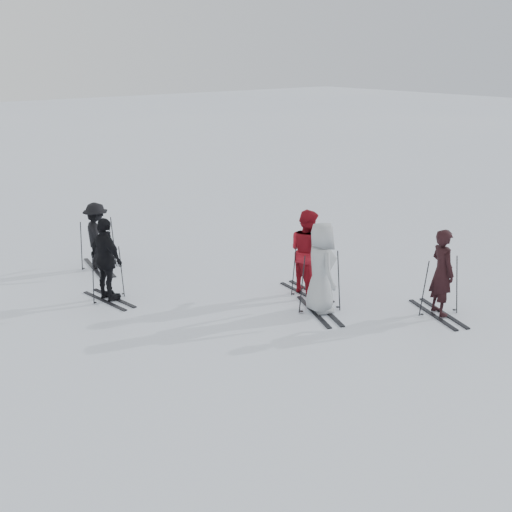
{
  "coord_description": "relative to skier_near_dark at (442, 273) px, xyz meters",
  "views": [
    {
      "loc": [
        -8.07,
        -9.15,
        5.2
      ],
      "look_at": [
        0.0,
        1.0,
        1.0
      ],
      "focal_mm": 45.0,
      "sensor_mm": 36.0,
      "label": 1
    }
  ],
  "objects": [
    {
      "name": "skier_grey",
      "position": [
        -1.8,
        1.62,
        0.05
      ],
      "size": [
        0.9,
        1.08,
        1.88
      ],
      "primitive_type": "imported",
      "rotation": [
        0.0,
        0.0,
        1.19
      ],
      "color": "#A0A4A9",
      "rests_on": "ground"
    },
    {
      "name": "ground",
      "position": [
        -2.43,
        1.96,
        -0.89
      ],
      "size": [
        120.0,
        120.0,
        0.0
      ],
      "primitive_type": "plane",
      "color": "silver",
      "rests_on": "ground"
    },
    {
      "name": "skis_uphill_far",
      "position": [
        -4.17,
        7.04,
        -0.24
      ],
      "size": [
        1.92,
        1.26,
        1.3
      ],
      "primitive_type": null,
      "rotation": [
        0.0,
        0.0,
        1.38
      ],
      "color": "black",
      "rests_on": "ground"
    },
    {
      "name": "skis_red",
      "position": [
        -1.28,
        2.59,
        -0.3
      ],
      "size": [
        1.71,
        1.02,
        1.19
      ],
      "primitive_type": null,
      "rotation": [
        0.0,
        0.0,
        1.47
      ],
      "color": "black",
      "rests_on": "ground"
    },
    {
      "name": "skier_uphill_far",
      "position": [
        -4.17,
        7.04,
        -0.08
      ],
      "size": [
        0.79,
        1.15,
        1.63
      ],
      "primitive_type": "imported",
      "rotation": [
        0.0,
        0.0,
        1.38
      ],
      "color": "black",
      "rests_on": "ground"
    },
    {
      "name": "skier_red",
      "position": [
        -1.28,
        2.59,
        0.05
      ],
      "size": [
        0.8,
        0.98,
        1.88
      ],
      "primitive_type": "imported",
      "rotation": [
        0.0,
        0.0,
        1.47
      ],
      "color": "maroon",
      "rests_on": "ground"
    },
    {
      "name": "skis_uphill_left",
      "position": [
        -4.94,
        4.93,
        -0.31
      ],
      "size": [
        1.7,
        1.05,
        1.17
      ],
      "primitive_type": null,
      "rotation": [
        0.0,
        0.0,
        1.7
      ],
      "color": "black",
      "rests_on": "ground"
    },
    {
      "name": "skier_uphill_left",
      "position": [
        -4.94,
        4.93,
        0.01
      ],
      "size": [
        0.58,
        1.1,
        1.8
      ],
      "primitive_type": "imported",
      "rotation": [
        0.0,
        0.0,
        1.7
      ],
      "color": "black",
      "rests_on": "ground"
    },
    {
      "name": "skis_grey",
      "position": [
        -1.8,
        1.62,
        -0.23
      ],
      "size": [
        2.03,
        1.57,
        1.32
      ],
      "primitive_type": null,
      "rotation": [
        0.0,
        0.0,
        1.19
      ],
      "color": "black",
      "rests_on": "ground"
    },
    {
      "name": "skier_near_dark",
      "position": [
        0.0,
        0.0,
        0.0
      ],
      "size": [
        0.62,
        0.76,
        1.78
      ],
      "primitive_type": "imported",
      "rotation": [
        0.0,
        0.0,
        1.22
      ],
      "color": "black",
      "rests_on": "ground"
    },
    {
      "name": "skis_near_dark",
      "position": [
        0.0,
        -0.0,
        -0.26
      ],
      "size": [
        1.93,
        1.45,
        1.26
      ],
      "primitive_type": null,
      "rotation": [
        0.0,
        0.0,
        1.22
      ],
      "color": "black",
      "rests_on": "ground"
    }
  ]
}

